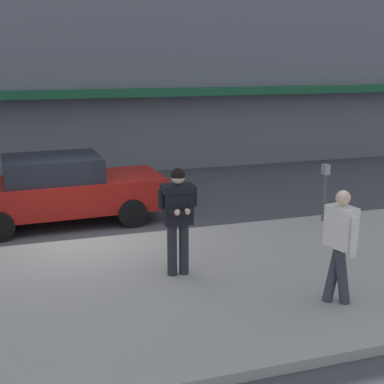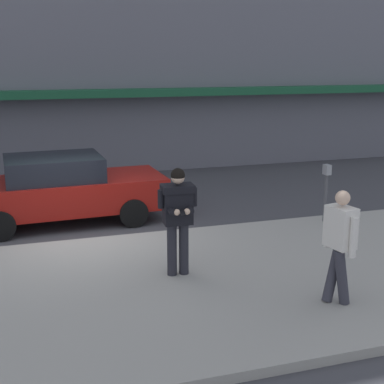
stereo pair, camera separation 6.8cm
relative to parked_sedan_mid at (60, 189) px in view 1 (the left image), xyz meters
The scene contains 7 objects.
ground_plane 1.70m from the parked_sedan_mid, 81.60° to the right, with size 80.00×80.00×0.00m, color #3D3D42.
sidewalk 4.56m from the parked_sedan_mid, 74.29° to the right, with size 32.00×5.30×0.14m, color #99968E.
curb_paint_line 2.04m from the parked_sedan_mid, 49.67° to the right, with size 28.00×0.12×0.01m, color silver.
parked_sedan_mid is the anchor object (origin of this frame).
man_texting_on_phone 4.34m from the parked_sedan_mid, 68.56° to the right, with size 0.65×0.59×1.81m.
pedestrian_in_light_coat 6.72m from the parked_sedan_mid, 58.61° to the right, with size 0.38×0.59×1.70m.
parking_meter 5.87m from the parked_sedan_mid, 20.82° to the right, with size 0.12×0.18×1.27m.
Camera 1 is at (-0.98, -10.49, 3.62)m, focal length 50.00 mm.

